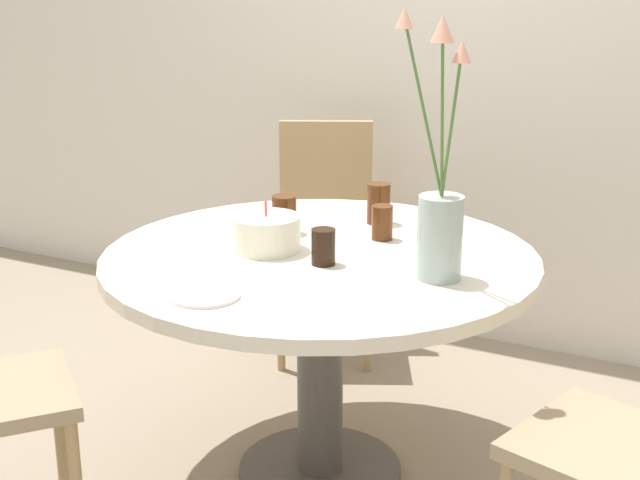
{
  "coord_description": "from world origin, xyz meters",
  "views": [
    {
      "loc": [
        1.13,
        -2.2,
        1.53
      ],
      "look_at": [
        0.0,
        0.0,
        0.77
      ],
      "focal_mm": 50.0,
      "sensor_mm": 36.0,
      "label": 1
    }
  ],
  "objects_px": {
    "drink_glass_0": "(284,214)",
    "flower_vase": "(440,213)",
    "side_plate": "(204,295)",
    "drink_glass_2": "(382,222)",
    "chair_near_front": "(325,223)",
    "drink_glass_1": "(323,247)",
    "drink_glass_3": "(379,203)",
    "birthday_cake": "(266,233)"
  },
  "relations": [
    {
      "from": "chair_near_front",
      "to": "flower_vase",
      "type": "xyz_separation_m",
      "value": [
        0.83,
        -0.96,
        0.38
      ]
    },
    {
      "from": "side_plate",
      "to": "drink_glass_2",
      "type": "distance_m",
      "value": 0.7
    },
    {
      "from": "side_plate",
      "to": "drink_glass_3",
      "type": "bearing_deg",
      "value": 82.03
    },
    {
      "from": "drink_glass_0",
      "to": "drink_glass_1",
      "type": "bearing_deg",
      "value": -41.55
    },
    {
      "from": "side_plate",
      "to": "flower_vase",
      "type": "bearing_deg",
      "value": 39.97
    },
    {
      "from": "drink_glass_3",
      "to": "drink_glass_2",
      "type": "bearing_deg",
      "value": -62.76
    },
    {
      "from": "drink_glass_0",
      "to": "side_plate",
      "type": "bearing_deg",
      "value": -80.27
    },
    {
      "from": "chair_near_front",
      "to": "drink_glass_2",
      "type": "bearing_deg",
      "value": -77.78
    },
    {
      "from": "drink_glass_2",
      "to": "side_plate",
      "type": "bearing_deg",
      "value": -106.59
    },
    {
      "from": "flower_vase",
      "to": "drink_glass_0",
      "type": "bearing_deg",
      "value": 161.48
    },
    {
      "from": "drink_glass_2",
      "to": "birthday_cake",
      "type": "bearing_deg",
      "value": -135.24
    },
    {
      "from": "flower_vase",
      "to": "side_plate",
      "type": "xyz_separation_m",
      "value": [
        -0.48,
        -0.4,
        -0.18
      ]
    },
    {
      "from": "birthday_cake",
      "to": "side_plate",
      "type": "bearing_deg",
      "value": -81.64
    },
    {
      "from": "side_plate",
      "to": "drink_glass_1",
      "type": "xyz_separation_m",
      "value": [
        0.15,
        0.37,
        0.05
      ]
    },
    {
      "from": "drink_glass_0",
      "to": "drink_glass_3",
      "type": "xyz_separation_m",
      "value": [
        0.22,
        0.24,
        0.01
      ]
    },
    {
      "from": "chair_near_front",
      "to": "drink_glass_1",
      "type": "distance_m",
      "value": 1.14
    },
    {
      "from": "drink_glass_3",
      "to": "chair_near_front",
      "type": "bearing_deg",
      "value": 131.03
    },
    {
      "from": "birthday_cake",
      "to": "drink_glass_0",
      "type": "xyz_separation_m",
      "value": [
        -0.04,
        0.18,
        0.01
      ]
    },
    {
      "from": "drink_glass_0",
      "to": "drink_glass_3",
      "type": "bearing_deg",
      "value": 47.38
    },
    {
      "from": "chair_near_front",
      "to": "birthday_cake",
      "type": "xyz_separation_m",
      "value": [
        0.29,
        -0.95,
        0.25
      ]
    },
    {
      "from": "drink_glass_0",
      "to": "birthday_cake",
      "type": "bearing_deg",
      "value": -77.21
    },
    {
      "from": "chair_near_front",
      "to": "side_plate",
      "type": "relative_size",
      "value": 5.14
    },
    {
      "from": "drink_glass_1",
      "to": "drink_glass_3",
      "type": "height_order",
      "value": "drink_glass_3"
    },
    {
      "from": "drink_glass_0",
      "to": "flower_vase",
      "type": "bearing_deg",
      "value": -18.52
    },
    {
      "from": "birthday_cake",
      "to": "drink_glass_3",
      "type": "distance_m",
      "value": 0.45
    },
    {
      "from": "chair_near_front",
      "to": "birthday_cake",
      "type": "height_order",
      "value": "chair_near_front"
    },
    {
      "from": "birthday_cake",
      "to": "side_plate",
      "type": "relative_size",
      "value": 1.11
    },
    {
      "from": "drink_glass_1",
      "to": "drink_glass_2",
      "type": "xyz_separation_m",
      "value": [
        0.05,
        0.3,
        0.0
      ]
    },
    {
      "from": "drink_glass_3",
      "to": "birthday_cake",
      "type": "bearing_deg",
      "value": -112.89
    },
    {
      "from": "chair_near_front",
      "to": "drink_glass_3",
      "type": "xyz_separation_m",
      "value": [
        0.46,
        -0.53,
        0.26
      ]
    },
    {
      "from": "drink_glass_0",
      "to": "drink_glass_1",
      "type": "xyz_separation_m",
      "value": [
        0.25,
        -0.22,
        -0.01
      ]
    },
    {
      "from": "drink_glass_0",
      "to": "drink_glass_2",
      "type": "xyz_separation_m",
      "value": [
        0.3,
        0.08,
        -0.01
      ]
    },
    {
      "from": "flower_vase",
      "to": "drink_glass_0",
      "type": "relative_size",
      "value": 5.89
    },
    {
      "from": "drink_glass_1",
      "to": "drink_glass_3",
      "type": "bearing_deg",
      "value": 94.11
    },
    {
      "from": "drink_glass_0",
      "to": "drink_glass_1",
      "type": "relative_size",
      "value": 1.16
    },
    {
      "from": "drink_glass_1",
      "to": "birthday_cake",
      "type": "bearing_deg",
      "value": 169.03
    },
    {
      "from": "drink_glass_1",
      "to": "drink_glass_3",
      "type": "xyz_separation_m",
      "value": [
        -0.03,
        0.46,
        0.01
      ]
    },
    {
      "from": "drink_glass_1",
      "to": "drink_glass_2",
      "type": "relative_size",
      "value": 0.96
    },
    {
      "from": "chair_near_front",
      "to": "drink_glass_0",
      "type": "relative_size",
      "value": 7.88
    },
    {
      "from": "chair_near_front",
      "to": "drink_glass_1",
      "type": "height_order",
      "value": "chair_near_front"
    },
    {
      "from": "drink_glass_1",
      "to": "drink_glass_3",
      "type": "distance_m",
      "value": 0.46
    },
    {
      "from": "birthday_cake",
      "to": "drink_glass_0",
      "type": "bearing_deg",
      "value": 102.79
    }
  ]
}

